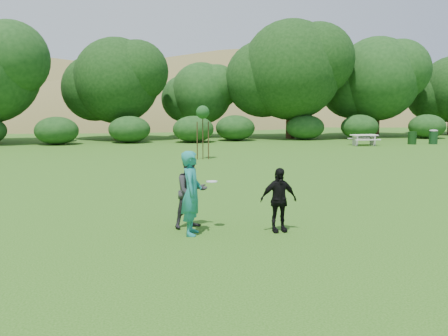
# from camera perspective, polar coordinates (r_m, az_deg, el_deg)

# --- Properties ---
(ground) EXTENTS (120.00, 120.00, 0.00)m
(ground) POSITION_cam_1_polar(r_m,az_deg,el_deg) (12.26, 2.46, -6.96)
(ground) COLOR #19470C
(ground) RESTS_ON ground
(player_teal) EXTENTS (0.62, 0.81, 1.97)m
(player_teal) POSITION_cam_1_polar(r_m,az_deg,el_deg) (11.58, -3.73, -2.87)
(player_teal) COLOR #1B7A74
(player_teal) RESTS_ON ground
(player_grey) EXTENTS (1.06, 0.96, 1.78)m
(player_grey) POSITION_cam_1_polar(r_m,az_deg,el_deg) (12.24, -3.77, -2.73)
(player_grey) COLOR #2A292C
(player_grey) RESTS_ON ground
(player_black) EXTENTS (0.93, 0.45, 1.54)m
(player_black) POSITION_cam_1_polar(r_m,az_deg,el_deg) (11.92, 6.24, -3.64)
(player_black) COLOR black
(player_black) RESTS_ON ground
(trash_can_near) EXTENTS (0.60, 0.60, 0.90)m
(trash_can_near) POSITION_cam_1_polar(r_m,az_deg,el_deg) (38.18, 20.70, 3.23)
(trash_can_near) COLOR #133312
(trash_can_near) RESTS_ON ground
(frisbee) EXTENTS (0.27, 0.27, 0.03)m
(frisbee) POSITION_cam_1_polar(r_m,az_deg,el_deg) (12.01, -1.40, -1.56)
(frisbee) COLOR white
(frisbee) RESTS_ON ground
(sapling) EXTENTS (0.70, 0.70, 2.85)m
(sapling) POSITION_cam_1_polar(r_m,az_deg,el_deg) (26.46, -2.45, 6.22)
(sapling) COLOR #352614
(sapling) RESTS_ON ground
(picnic_table) EXTENTS (1.80, 1.48, 0.76)m
(picnic_table) POSITION_cam_1_polar(r_m,az_deg,el_deg) (36.07, 15.71, 3.32)
(picnic_table) COLOR silver
(picnic_table) RESTS_ON ground
(trash_can_lidded) EXTENTS (0.60, 0.60, 1.05)m
(trash_can_lidded) POSITION_cam_1_polar(r_m,az_deg,el_deg) (38.91, 22.81, 3.34)
(trash_can_lidded) COLOR #14381A
(trash_can_lidded) RESTS_ON ground
(hillside) EXTENTS (150.00, 72.00, 52.00)m
(hillside) POSITION_cam_1_polar(r_m,az_deg,el_deg) (81.46, -8.45, -3.03)
(hillside) COLOR olive
(hillside) RESTS_ON ground
(tree_row) EXTENTS (53.92, 10.38, 9.62)m
(tree_row) POSITION_cam_1_polar(r_m,az_deg,el_deg) (40.72, -1.86, 10.20)
(tree_row) COLOR #3A2616
(tree_row) RESTS_ON ground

